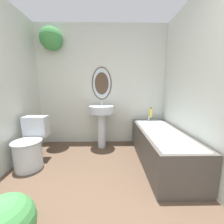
# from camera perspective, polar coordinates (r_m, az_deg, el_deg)

# --- Properties ---
(wall_back) EXTENTS (2.70, 0.41, 2.40)m
(wall_back) POSITION_cam_1_polar(r_m,az_deg,el_deg) (2.90, -7.19, 13.23)
(wall_back) COLOR silver
(wall_back) RESTS_ON ground_plane
(wall_right) EXTENTS (0.06, 2.80, 2.40)m
(wall_right) POSITION_cam_1_polar(r_m,az_deg,el_deg) (1.92, 36.73, 8.94)
(wall_right) COLOR silver
(wall_right) RESTS_ON ground_plane
(toilet) EXTENTS (0.40, 0.57, 0.72)m
(toilet) POSITION_cam_1_polar(r_m,az_deg,el_deg) (2.44, -30.79, -12.24)
(toilet) COLOR silver
(toilet) RESTS_ON ground_plane
(pedestal_sink) EXTENTS (0.48, 0.48, 0.93)m
(pedestal_sink) POSITION_cam_1_polar(r_m,az_deg,el_deg) (2.66, -4.47, -1.93)
(pedestal_sink) COLOR silver
(pedestal_sink) RESTS_ON ground_plane
(bathtub) EXTENTS (0.62, 1.59, 0.59)m
(bathtub) POSITION_cam_1_polar(r_m,az_deg,el_deg) (2.36, 19.46, -13.03)
(bathtub) COLOR #4C4742
(bathtub) RESTS_ON ground_plane
(shampoo_bottle) EXTENTS (0.06, 0.06, 0.19)m
(shampoo_bottle) POSITION_cam_1_polar(r_m,az_deg,el_deg) (2.84, 15.83, -0.28)
(shampoo_bottle) COLOR gold
(shampoo_bottle) RESTS_ON bathtub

